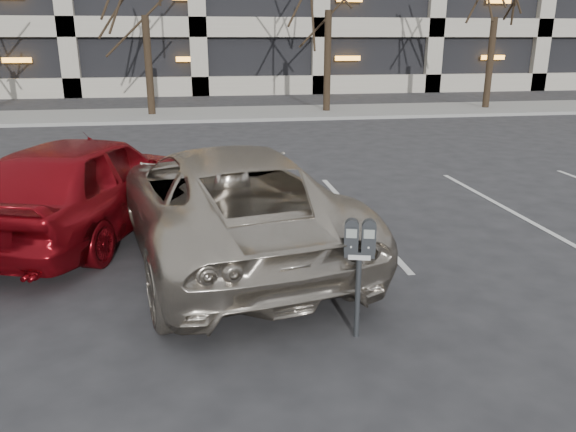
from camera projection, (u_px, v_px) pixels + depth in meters
name	position (u px, v px, depth m)	size (l,w,h in m)	color
ground	(302.00, 273.00, 7.41)	(140.00, 140.00, 0.00)	#28282B
sidewalk	(229.00, 114.00, 22.44)	(80.00, 4.00, 0.12)	gray
stall_lines	(195.00, 224.00, 9.36)	(16.90, 5.20, 0.00)	silver
parking_meter	(360.00, 250.00, 5.55)	(0.34, 0.20, 1.25)	black
suv_silver	(224.00, 200.00, 7.89)	(3.67, 6.04, 1.57)	#B3A898
car_red	(86.00, 184.00, 8.71)	(1.90, 4.72, 1.61)	maroon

